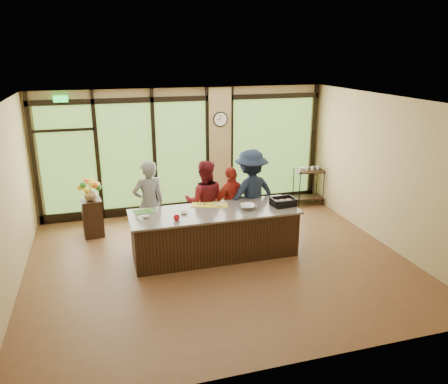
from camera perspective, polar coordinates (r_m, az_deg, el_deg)
floor at (r=8.38m, az=-0.68°, el=-9.07°), size 7.00×7.00×0.00m
ceiling at (r=7.51m, az=-0.77°, el=11.77°), size 7.00×7.00×0.00m
back_wall at (r=10.64m, az=-5.09°, el=5.36°), size 7.00×0.00×7.00m
left_wall at (r=7.70m, az=-26.68°, el=-1.47°), size 0.00×6.00×6.00m
right_wall at (r=9.35m, az=20.44°, el=2.50°), size 0.00×6.00×6.00m
window_wall at (r=10.66m, az=-4.16°, el=4.82°), size 6.90×0.12×3.00m
island_base at (r=8.46m, az=-1.24°, el=-5.52°), size 3.10×1.00×0.88m
countertop at (r=8.29m, az=-1.26°, el=-2.61°), size 3.20×1.10×0.04m
wall_clock at (r=10.57m, az=-0.47°, el=9.48°), size 0.36×0.04×0.36m
cook_left at (r=8.88m, az=-9.77°, el=-1.50°), size 0.73×0.55×1.78m
cook_midleft at (r=8.98m, az=-2.54°, el=-1.22°), size 0.97×0.83×1.73m
cook_midright at (r=9.09m, az=1.02°, el=-1.50°), size 0.99×0.69×1.56m
cook_right at (r=9.15m, az=3.49°, el=-0.28°), size 1.37×1.01×1.90m
roasting_pan at (r=8.63m, az=7.72°, el=-1.49°), size 0.48×0.40×0.08m
mixing_bowl at (r=8.39m, az=3.13°, el=-1.94°), size 0.32×0.32×0.08m
cutting_board_left at (r=8.38m, az=-10.42°, el=-2.47°), size 0.40×0.32×0.01m
cutting_board_center at (r=8.59m, az=-3.04°, el=-1.69°), size 0.44×0.38×0.01m
cutting_board_right at (r=8.57m, az=-0.90°, el=-1.70°), size 0.48×0.41×0.01m
prep_bowl_near at (r=8.07m, az=-10.13°, el=-3.16°), size 0.19×0.19×0.04m
prep_bowl_mid at (r=8.15m, az=-5.25°, el=-2.72°), size 0.16×0.16×0.04m
prep_bowl_far at (r=8.51m, az=-0.66°, el=-1.76°), size 0.19×0.19×0.04m
red_ramekin at (r=7.85m, az=-6.21°, el=-3.40°), size 0.13×0.13×0.09m
flower_stand at (r=9.75m, az=-16.77°, el=-3.27°), size 0.45×0.45×0.81m
flower_vase at (r=9.58m, az=-17.07°, el=-0.20°), size 0.29×0.29×0.29m
bar_cart at (r=11.42m, az=10.99°, el=1.30°), size 0.78×0.50×1.00m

